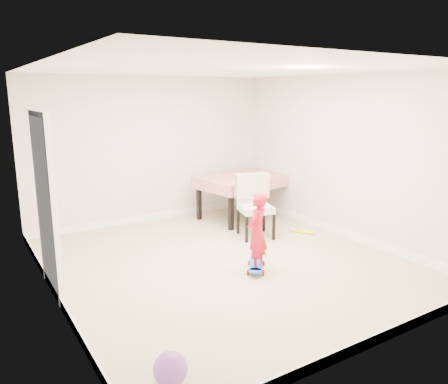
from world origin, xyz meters
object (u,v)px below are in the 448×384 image
child (257,234)px  dining_chair (256,207)px  balloon (170,369)px  dining_table (244,196)px  skateboard (256,267)px

child → dining_chair: bearing=-156.1°
dining_chair → child: size_ratio=1.00×
balloon → dining_table: bearing=48.5°
dining_chair → child: child is taller
dining_table → balloon: bearing=-141.5°
child → balloon: (-1.94, -1.49, -0.37)m
skateboard → child: size_ratio=0.60×
dining_chair → skateboard: (-0.81, -1.13, -0.46)m
dining_chair → child: (-0.84, -1.17, 0.00)m
dining_table → skateboard: size_ratio=2.75×
dining_chair → skateboard: 1.47m
balloon → child: bearing=37.4°
dining_table → dining_chair: dining_chair is taller
child → skateboard: bearing=-149.9°
child → balloon: size_ratio=3.66×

